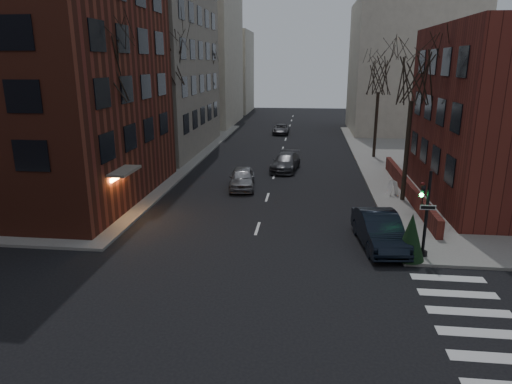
% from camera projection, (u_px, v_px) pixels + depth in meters
% --- Properties ---
extents(ground, '(160.00, 160.00, 0.00)m').
position_uv_depth(ground, '(212.00, 371.00, 13.38)').
color(ground, black).
rests_on(ground, ground).
extents(building_left_brick, '(15.00, 15.00, 18.00)m').
position_uv_depth(building_left_brick, '(18.00, 58.00, 28.36)').
color(building_left_brick, maroon).
rests_on(building_left_brick, ground).
extents(building_left_tan, '(18.00, 18.00, 28.00)m').
position_uv_depth(building_left_tan, '(107.00, 5.00, 43.86)').
color(building_left_tan, gray).
rests_on(building_left_tan, ground).
extents(low_wall_right, '(0.35, 16.00, 1.00)m').
position_uv_depth(low_wall_right, '(408.00, 188.00, 30.34)').
color(low_wall_right, '#5D221B').
rests_on(low_wall_right, sidewalk_far_right).
extents(building_distant_la, '(14.00, 16.00, 18.00)m').
position_uv_depth(building_distant_la, '(186.00, 60.00, 65.08)').
color(building_distant_la, beige).
rests_on(building_distant_la, ground).
extents(building_distant_ra, '(14.00, 14.00, 16.00)m').
position_uv_depth(building_distant_ra, '(409.00, 68.00, 57.31)').
color(building_distant_ra, beige).
rests_on(building_distant_ra, ground).
extents(building_distant_lb, '(10.00, 12.00, 14.00)m').
position_uv_depth(building_distant_lb, '(222.00, 72.00, 81.65)').
color(building_distant_lb, beige).
rests_on(building_distant_lb, ground).
extents(traffic_signal, '(0.76, 0.44, 4.00)m').
position_uv_depth(traffic_signal, '(425.00, 219.00, 20.58)').
color(traffic_signal, black).
rests_on(traffic_signal, sidewalk_far_right).
extents(tree_left_a, '(4.18, 4.18, 10.26)m').
position_uv_depth(tree_left_a, '(105.00, 67.00, 25.38)').
color(tree_left_a, '#2D231C').
rests_on(tree_left_a, sidewalk_far_left).
extents(tree_left_b, '(4.40, 4.40, 10.80)m').
position_uv_depth(tree_left_b, '(168.00, 60.00, 36.73)').
color(tree_left_b, '#2D231C').
rests_on(tree_left_b, sidewalk_far_left).
extents(tree_left_c, '(3.96, 3.96, 9.72)m').
position_uv_depth(tree_left_c, '(206.00, 69.00, 50.34)').
color(tree_left_c, '#2D231C').
rests_on(tree_left_c, sidewalk_far_left).
extents(tree_right_a, '(3.96, 3.96, 9.72)m').
position_uv_depth(tree_right_a, '(414.00, 74.00, 27.41)').
color(tree_right_a, '#2D231C').
rests_on(tree_right_a, sidewalk_far_right).
extents(tree_right_b, '(3.74, 3.74, 9.18)m').
position_uv_depth(tree_right_b, '(379.00, 75.00, 40.90)').
color(tree_right_b, '#2D231C').
rests_on(tree_right_b, sidewalk_far_right).
extents(streetlamp_near, '(0.36, 0.36, 6.28)m').
position_uv_depth(streetlamp_near, '(164.00, 124.00, 34.13)').
color(streetlamp_near, black).
rests_on(streetlamp_near, sidewalk_far_left).
extents(streetlamp_far, '(0.36, 0.36, 6.28)m').
position_uv_depth(streetlamp_far, '(216.00, 102.00, 53.23)').
color(streetlamp_far, black).
rests_on(streetlamp_far, sidewalk_far_left).
extents(parked_sedan, '(2.37, 5.27, 1.68)m').
position_uv_depth(parked_sedan, '(379.00, 230.00, 22.27)').
color(parked_sedan, black).
rests_on(parked_sedan, ground).
extents(car_lane_silver, '(2.20, 4.52, 1.49)m').
position_uv_depth(car_lane_silver, '(242.00, 178.00, 32.63)').
color(car_lane_silver, gray).
rests_on(car_lane_silver, ground).
extents(car_lane_gray, '(2.61, 5.07, 1.41)m').
position_uv_depth(car_lane_gray, '(286.00, 162.00, 38.01)').
color(car_lane_gray, '#3B3B40').
rests_on(car_lane_gray, ground).
extents(car_lane_far, '(1.98, 4.29, 1.19)m').
position_uv_depth(car_lane_far, '(281.00, 129.00, 57.33)').
color(car_lane_far, '#434248').
rests_on(car_lane_far, ground).
extents(sandwich_board, '(0.59, 0.72, 1.00)m').
position_uv_depth(sandwich_board, '(393.00, 188.00, 30.43)').
color(sandwich_board, white).
rests_on(sandwich_board, sidewalk_far_right).
extents(evergreen_shrub, '(1.37, 1.37, 2.16)m').
position_uv_depth(evergreen_shrub, '(411.00, 237.00, 20.36)').
color(evergreen_shrub, '#16331A').
rests_on(evergreen_shrub, sidewalk_far_right).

